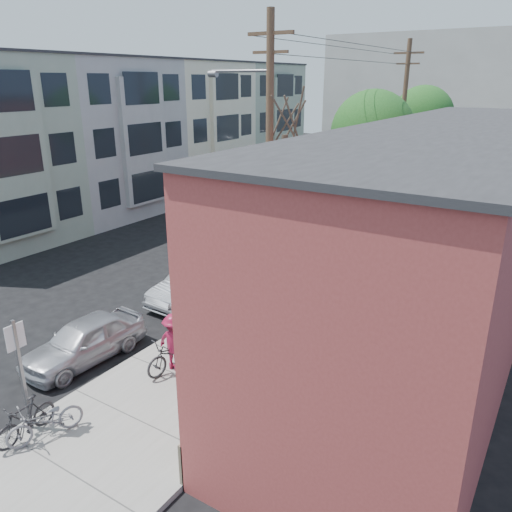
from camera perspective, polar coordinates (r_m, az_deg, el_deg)
The scene contains 26 objects.
ground at distance 18.01m, azimuth -13.84°, elevation -6.97°, with size 120.00×120.00×0.00m, color black.
sidewalk at distance 24.48m, azimuth 12.32°, elevation 0.53°, with size 4.50×58.00×0.15m, color gray.
cafe_building at distance 16.78m, azimuth 20.93°, elevation 2.45°, with size 6.60×20.20×6.61m.
apartment_row at distance 34.63m, azimuth -11.55°, elevation 13.60°, with size 6.30×32.00×9.00m.
end_cap_building at distance 54.73m, azimuth 18.48°, elevation 16.65°, with size 18.00×8.00×12.00m, color #A3A39E.
sign_post at distance 12.57m, azimuth -25.33°, elevation -11.22°, with size 0.07×0.45×2.80m.
parking_meter_near at distance 17.51m, azimuth -4.37°, elevation -3.65°, with size 0.14×0.14×1.24m.
parking_meter_far at distance 23.60m, azimuth 6.64°, elevation 2.46°, with size 0.14×0.14×1.24m.
utility_pole_near at distance 18.74m, azimuth 1.39°, elevation 12.01°, with size 3.57×0.28×10.00m.
utility_pole_far at distance 33.44m, azimuth 16.37°, elevation 14.47°, with size 1.80×0.28×10.00m.
tree_bare at distance 19.42m, azimuth 3.15°, elevation 5.15°, with size 0.24×0.24×5.79m.
tree_leafy_mid at distance 27.44m, azimuth 13.15°, elevation 13.59°, with size 4.34×4.34×7.28m.
tree_leafy_far at distance 36.49m, azimuth 18.49°, elevation 14.90°, with size 4.03×4.03×7.39m.
patio_chair_a at distance 12.63m, azimuth -3.26°, elevation -15.67°, with size 0.50×0.50×0.88m, color #134629, non-canonical shape.
patio_chair_b at distance 12.33m, azimuth -3.38°, elevation -16.67°, with size 0.50×0.50×0.88m, color #134629, non-canonical shape.
patron_grey at distance 13.95m, azimuth 1.12°, elevation -10.48°, with size 0.53×0.35×1.47m, color slate.
patron_green at distance 14.86m, azimuth 2.68°, elevation -8.13°, with size 0.80×0.62×1.64m, color #307930.
cyclist at distance 14.21m, azimuth -9.32°, elevation -9.67°, with size 1.09×0.62×1.68m, color maroon.
cyclist_bike at distance 14.38m, azimuth -9.25°, elevation -10.85°, with size 0.67×1.92×1.01m, color black.
parked_bike_a at distance 12.95m, azimuth -24.86°, elevation -16.58°, with size 0.44×1.56×0.94m, color black.
parked_bike_b at distance 12.75m, azimuth -22.96°, elevation -16.98°, with size 0.60×1.71×0.90m, color slate.
car_0 at distance 15.65m, azimuth -19.03°, elevation -9.10°, with size 1.52×3.79×1.29m, color #B5B6BE.
car_1 at distance 18.81m, azimuth -7.06°, elevation -3.15°, with size 1.39×3.99×1.32m, color #A9ABB0.
car_2 at distance 22.67m, azimuth 0.94°, elevation 1.26°, with size 2.10×5.16×1.50m, color black.
car_3 at distance 27.50m, azimuth 7.34°, elevation 4.37°, with size 2.44×5.30×1.47m, color #B7BABF.
bus at distance 41.81m, azimuth 12.06°, elevation 10.54°, with size 2.72×11.61×3.23m, color silver.
Camera 1 is at (12.00, -10.87, 7.87)m, focal length 35.00 mm.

